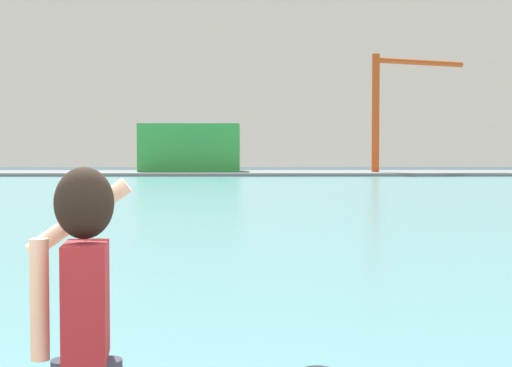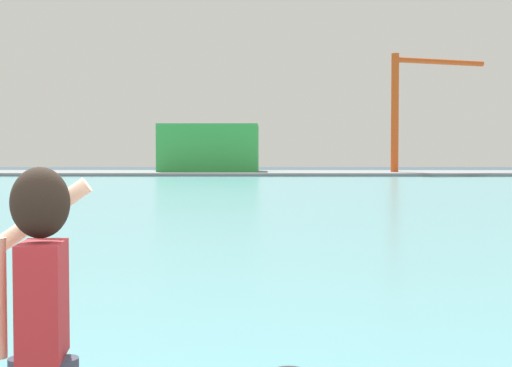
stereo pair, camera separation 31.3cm
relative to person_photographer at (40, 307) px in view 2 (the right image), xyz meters
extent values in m
plane|color=#334751|center=(0.04, 49.67, -1.71)|extent=(220.00, 220.00, 0.00)
cube|color=#599EA8|center=(0.04, 51.67, -1.70)|extent=(140.00, 100.00, 0.02)
cube|color=gray|center=(0.04, 91.67, -1.50)|extent=(140.00, 20.00, 0.43)
cube|color=maroon|center=(0.01, 0.00, 0.03)|extent=(0.24, 0.36, 0.56)
sphere|color=#E0B293|center=(0.01, 0.00, 0.49)|extent=(0.22, 0.22, 0.22)
ellipsoid|color=black|center=(0.01, -0.02, 0.50)|extent=(0.28, 0.26, 0.34)
cylinder|color=#E0B293|center=(-0.07, 0.21, 0.41)|extent=(0.53, 0.15, 0.40)
cube|color=black|center=(-0.08, 0.33, 0.58)|extent=(0.02, 0.07, 0.14)
cube|color=green|center=(-6.86, 93.20, 1.89)|extent=(13.31, 10.35, 6.36)
cylinder|color=#D84C19|center=(17.79, 89.15, 6.46)|extent=(1.00, 1.00, 15.50)
cylinder|color=#D84C19|center=(24.16, 91.41, 13.42)|extent=(12.97, 5.19, 0.70)
camera|label=1|loc=(0.78, -3.32, 0.72)|focal=49.24mm
camera|label=2|loc=(1.09, -3.32, 0.72)|focal=49.24mm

